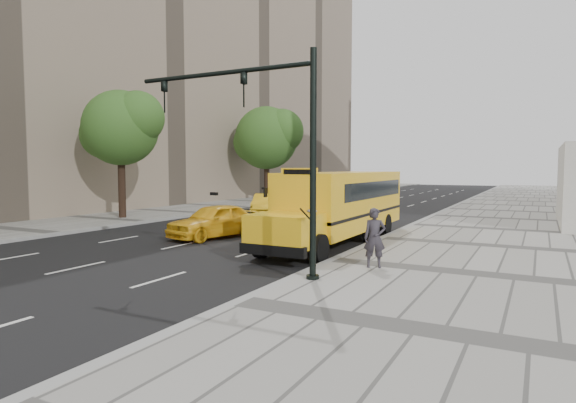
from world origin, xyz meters
The scene contains 13 objects.
ground centered at (0.00, 0.00, 0.00)m, with size 140.00×140.00×0.00m, color black.
sidewalk_museum centered at (12.00, 0.00, 0.07)m, with size 12.00×140.00×0.15m, color gray.
sidewalk_far centered at (-11.00, 0.00, 0.07)m, with size 6.00×140.00×0.15m, color gray.
curb_museum centered at (6.00, 0.00, 0.07)m, with size 0.30×140.00×0.15m, color gray.
curb_far centered at (-8.00, 0.00, 0.07)m, with size 0.30×140.00×0.15m, color gray.
building_far centered at (-19.00, 10.00, 16.00)m, with size 10.00×80.00×32.00m, color gray.
tree_b centered at (-10.41, 0.85, 5.62)m, with size 5.09×4.52×7.84m.
tree_c centered at (-10.39, 18.28, 5.96)m, with size 6.50×5.77×8.79m.
school_bus centered at (4.50, -0.91, 1.76)m, with size 2.96×11.56×3.19m.
taxi_near centered at (-1.05, -2.58, 0.78)m, with size 1.84×4.57×1.56m, color yellow.
taxi_far centered at (-5.28, 9.04, 0.66)m, with size 1.40×4.01×1.32m, color yellow.
pedestrian centered at (7.64, -6.17, 1.06)m, with size 0.67×0.44×1.83m, color #302C33.
traffic_signal centered at (5.19, -8.42, 4.09)m, with size 6.18×0.36×6.40m.
Camera 1 is at (12.09, -20.30, 3.22)m, focal length 30.00 mm.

